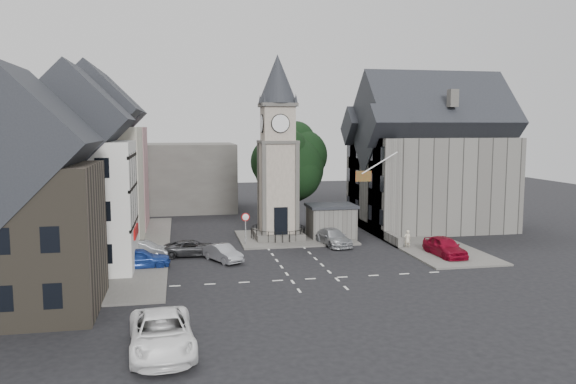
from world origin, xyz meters
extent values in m
plane|color=black|center=(0.00, 0.00, 0.00)|extent=(120.00, 120.00, 0.00)
cube|color=#595651|center=(-12.50, 6.00, 0.07)|extent=(6.00, 30.00, 0.14)
cube|color=#595651|center=(12.00, 8.00, 0.07)|extent=(6.00, 26.00, 0.14)
cube|color=#595651|center=(1.50, 8.00, 0.08)|extent=(10.00, 8.00, 0.16)
cube|color=silver|center=(0.00, -5.50, 0.01)|extent=(20.00, 8.00, 0.01)
cube|color=#4C4944|center=(0.00, 8.00, 0.35)|extent=(4.20, 4.20, 0.70)
torus|color=black|center=(0.00, 8.00, 1.08)|extent=(4.86, 4.86, 0.06)
cube|color=gray|center=(0.00, 8.00, 4.70)|extent=(3.00, 3.00, 8.00)
cube|color=black|center=(0.00, 6.55, 1.90)|extent=(1.20, 0.25, 2.40)
cube|color=#4C4944|center=(0.00, 8.00, 8.70)|extent=(3.30, 3.30, 0.25)
cube|color=gray|center=(0.00, 8.00, 10.30)|extent=(2.70, 2.70, 3.20)
cylinder|color=white|center=(0.00, 6.60, 10.30)|extent=(1.50, 0.12, 1.50)
cube|color=#4C4944|center=(0.00, 8.00, 11.90)|extent=(3.10, 3.10, 0.30)
cone|color=black|center=(0.00, 8.00, 14.15)|extent=(3.40, 3.40, 4.20)
cube|color=#5E5C57|center=(4.80, 7.50, 1.40)|extent=(4.00, 3.00, 2.80)
cube|color=black|center=(4.80, 7.50, 2.95)|extent=(4.30, 3.30, 0.25)
cylinder|color=black|center=(2.00, 13.00, 2.20)|extent=(0.70, 0.70, 4.40)
cylinder|color=black|center=(-3.20, 5.50, 1.25)|extent=(0.10, 0.10, 2.50)
cone|color=#A50C0C|center=(-3.20, 5.40, 2.50)|extent=(0.70, 0.06, 0.70)
cone|color=white|center=(-3.20, 5.38, 2.50)|extent=(0.54, 0.04, 0.54)
cube|color=#B47B84|center=(-15.50, 16.00, 5.00)|extent=(7.50, 7.00, 10.00)
cube|color=beige|center=(-15.50, 8.00, 5.00)|extent=(7.50, 7.00, 10.00)
cube|color=silver|center=(-15.50, 0.00, 4.50)|extent=(7.50, 7.00, 9.00)
cube|color=#443E33|center=(-17.00, -9.00, 4.00)|extent=(8.00, 7.00, 8.00)
cube|color=#4C4944|center=(-12.00, 28.00, 4.00)|extent=(20.00, 10.00, 8.00)
cube|color=#5E5C57|center=(16.00, 11.00, 4.50)|extent=(14.00, 10.00, 9.00)
cube|color=#5E5C57|center=(9.80, 7.50, 4.50)|extent=(1.60, 4.40, 9.00)
cube|color=#5E5C57|center=(9.80, 14.50, 4.50)|extent=(1.60, 4.40, 9.00)
cube|color=#5E5C57|center=(9.20, 10.00, 0.45)|extent=(0.40, 16.00, 0.90)
cylinder|color=white|center=(8.00, 4.00, 7.00)|extent=(3.17, 0.10, 1.89)
plane|color=#B21414|center=(6.60, 4.00, 5.90)|extent=(1.40, 0.00, 1.40)
imported|color=navy|center=(-11.50, -0.49, 0.74)|extent=(4.47, 2.07, 1.48)
imported|color=gray|center=(-11.31, 2.68, 0.65)|extent=(4.18, 2.55, 1.30)
imported|color=#303133|center=(-7.71, 2.78, 0.61)|extent=(4.44, 2.10, 1.22)
imported|color=#9A9BA2|center=(-5.50, 0.50, 0.63)|extent=(2.99, 4.02, 1.27)
imported|color=#A6A9AE|center=(4.15, 4.50, 0.68)|extent=(2.60, 4.95, 1.37)
imported|color=maroon|center=(11.50, -1.25, 0.79)|extent=(2.04, 4.69, 1.57)
imported|color=white|center=(-9.50, -16.00, 0.84)|extent=(3.20, 6.20, 1.67)
imported|color=beige|center=(9.79, 2.00, 0.78)|extent=(0.58, 0.39, 1.56)
camera|label=1|loc=(-8.58, -40.74, 9.99)|focal=35.00mm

